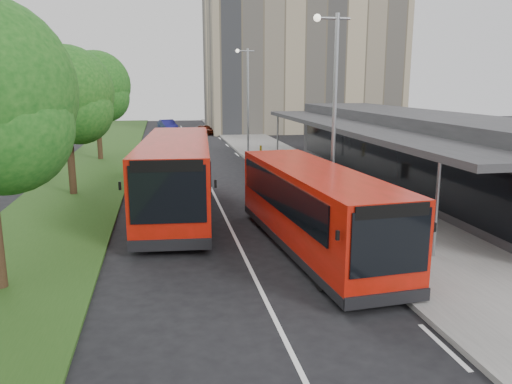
{
  "coord_description": "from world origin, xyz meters",
  "views": [
    {
      "loc": [
        -2.5,
        -16.87,
        5.57
      ],
      "look_at": [
        0.94,
        1.35,
        1.5
      ],
      "focal_mm": 35.0,
      "sensor_mm": 36.0,
      "label": 1
    }
  ],
  "objects_px": {
    "lamp_post_near": "(333,105)",
    "lamp_post_far": "(247,94)",
    "bus_main": "(314,209)",
    "car_far": "(168,126)",
    "bollard": "(261,152)",
    "bus_second": "(177,176)",
    "litter_bin": "(307,173)",
    "car_near": "(205,129)",
    "tree_far": "(96,90)",
    "tree_mid": "(66,100)"
  },
  "relations": [
    {
      "from": "lamp_post_near",
      "to": "lamp_post_far",
      "type": "bearing_deg",
      "value": 90.0
    },
    {
      "from": "lamp_post_near",
      "to": "lamp_post_far",
      "type": "distance_m",
      "value": 20.0
    },
    {
      "from": "lamp_post_near",
      "to": "bus_main",
      "type": "xyz_separation_m",
      "value": [
        -1.71,
        -3.38,
        -3.28
      ]
    },
    {
      "from": "car_far",
      "to": "bollard",
      "type": "bearing_deg",
      "value": -89.51
    },
    {
      "from": "bus_second",
      "to": "car_far",
      "type": "height_order",
      "value": "bus_second"
    },
    {
      "from": "litter_bin",
      "to": "car_far",
      "type": "distance_m",
      "value": 33.63
    },
    {
      "from": "bus_second",
      "to": "car_far",
      "type": "xyz_separation_m",
      "value": [
        0.14,
        38.2,
        -0.98
      ]
    },
    {
      "from": "bus_second",
      "to": "car_near",
      "type": "height_order",
      "value": "bus_second"
    },
    {
      "from": "tree_far",
      "to": "lamp_post_far",
      "type": "height_order",
      "value": "lamp_post_far"
    },
    {
      "from": "car_near",
      "to": "bus_main",
      "type": "bearing_deg",
      "value": -112.85
    },
    {
      "from": "bollard",
      "to": "tree_mid",
      "type": "bearing_deg",
      "value": -141.0
    },
    {
      "from": "tree_far",
      "to": "car_far",
      "type": "distance_m",
      "value": 22.64
    },
    {
      "from": "bus_second",
      "to": "car_near",
      "type": "bearing_deg",
      "value": 87.49
    },
    {
      "from": "litter_bin",
      "to": "car_far",
      "type": "xyz_separation_m",
      "value": [
        -7.27,
        32.84,
        0.11
      ]
    },
    {
      "from": "litter_bin",
      "to": "tree_far",
      "type": "bearing_deg",
      "value": 137.98
    },
    {
      "from": "lamp_post_far",
      "to": "bollard",
      "type": "xyz_separation_m",
      "value": [
        0.39,
        -3.62,
        -4.07
      ]
    },
    {
      "from": "tree_far",
      "to": "lamp_post_far",
      "type": "xyz_separation_m",
      "value": [
        11.13,
        0.95,
        -0.35
      ]
    },
    {
      "from": "bus_main",
      "to": "bollard",
      "type": "height_order",
      "value": "bus_main"
    },
    {
      "from": "car_far",
      "to": "tree_mid",
      "type": "bearing_deg",
      "value": -112.89
    },
    {
      "from": "lamp_post_far",
      "to": "bus_main",
      "type": "bearing_deg",
      "value": -94.18
    },
    {
      "from": "bus_second",
      "to": "bus_main",
      "type": "bearing_deg",
      "value": -48.75
    },
    {
      "from": "tree_far",
      "to": "lamp_post_far",
      "type": "distance_m",
      "value": 11.17
    },
    {
      "from": "lamp_post_far",
      "to": "bollard",
      "type": "height_order",
      "value": "lamp_post_far"
    },
    {
      "from": "lamp_post_near",
      "to": "lamp_post_far",
      "type": "relative_size",
      "value": 1.0
    },
    {
      "from": "litter_bin",
      "to": "bollard",
      "type": "xyz_separation_m",
      "value": [
        -0.97,
        8.58,
        0.07
      ]
    },
    {
      "from": "bus_main",
      "to": "tree_far",
      "type": "bearing_deg",
      "value": 108.24
    },
    {
      "from": "tree_far",
      "to": "bus_second",
      "type": "bearing_deg",
      "value": -73.02
    },
    {
      "from": "bus_main",
      "to": "car_near",
      "type": "relative_size",
      "value": 3.27
    },
    {
      "from": "litter_bin",
      "to": "bollard",
      "type": "distance_m",
      "value": 8.63
    },
    {
      "from": "litter_bin",
      "to": "bus_main",
      "type": "bearing_deg",
      "value": -105.34
    },
    {
      "from": "bollard",
      "to": "car_far",
      "type": "distance_m",
      "value": 25.07
    },
    {
      "from": "litter_bin",
      "to": "tree_mid",
      "type": "bearing_deg",
      "value": -176.57
    },
    {
      "from": "tree_far",
      "to": "car_far",
      "type": "height_order",
      "value": "tree_far"
    },
    {
      "from": "bus_second",
      "to": "litter_bin",
      "type": "distance_m",
      "value": 9.21
    },
    {
      "from": "tree_mid",
      "to": "lamp_post_near",
      "type": "relative_size",
      "value": 0.92
    },
    {
      "from": "tree_far",
      "to": "litter_bin",
      "type": "height_order",
      "value": "tree_far"
    },
    {
      "from": "tree_far",
      "to": "bus_second",
      "type": "relative_size",
      "value": 0.68
    },
    {
      "from": "tree_far",
      "to": "bus_main",
      "type": "bearing_deg",
      "value": -67.22
    },
    {
      "from": "lamp_post_near",
      "to": "car_far",
      "type": "bearing_deg",
      "value": 98.28
    },
    {
      "from": "tree_mid",
      "to": "litter_bin",
      "type": "xyz_separation_m",
      "value": [
        12.49,
        0.75,
        -4.2
      ]
    },
    {
      "from": "lamp_post_far",
      "to": "car_near",
      "type": "bearing_deg",
      "value": 96.42
    },
    {
      "from": "lamp_post_far",
      "to": "litter_bin",
      "type": "height_order",
      "value": "lamp_post_far"
    },
    {
      "from": "bus_main",
      "to": "bus_second",
      "type": "relative_size",
      "value": 0.86
    },
    {
      "from": "litter_bin",
      "to": "car_near",
      "type": "xyz_separation_m",
      "value": [
        -3.22,
        28.73,
        -0.05
      ]
    },
    {
      "from": "litter_bin",
      "to": "car_near",
      "type": "distance_m",
      "value": 28.91
    },
    {
      "from": "lamp_post_far",
      "to": "litter_bin",
      "type": "distance_m",
      "value": 12.96
    },
    {
      "from": "lamp_post_near",
      "to": "tree_far",
      "type": "bearing_deg",
      "value": 120.29
    },
    {
      "from": "lamp_post_far",
      "to": "tree_far",
      "type": "bearing_deg",
      "value": -175.13
    },
    {
      "from": "lamp_post_far",
      "to": "bollard",
      "type": "distance_m",
      "value": 5.47
    },
    {
      "from": "litter_bin",
      "to": "car_near",
      "type": "bearing_deg",
      "value": 96.39
    }
  ]
}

